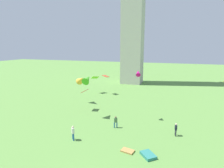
% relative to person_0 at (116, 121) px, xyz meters
% --- Properties ---
extents(person_0, '(0.51, 0.44, 1.69)m').
position_rel_person_0_xyz_m(person_0, '(0.00, 0.00, 0.00)').
color(person_0, '#235693').
rests_on(person_0, ground_plane).
extents(person_1, '(0.53, 0.54, 1.84)m').
position_rel_person_0_xyz_m(person_1, '(-3.86, -5.00, 0.09)').
color(person_1, '#235693').
rests_on(person_1, ground_plane).
extents(person_2, '(0.31, 0.51, 1.67)m').
position_rel_person_0_xyz_m(person_2, '(8.00, 0.19, -0.01)').
color(person_2, '#2D3338').
rests_on(person_2, ground_plane).
extents(kite_flying_2, '(1.97, 1.83, 0.42)m').
position_rel_person_0_xyz_m(kite_flying_2, '(-7.87, 17.11, 3.39)').
color(kite_flying_2, '#BC4B28').
extents(kite_flying_3, '(1.27, 2.02, 1.69)m').
position_rel_person_0_xyz_m(kite_flying_3, '(-5.57, 2.74, 5.23)').
color(kite_flying_3, green).
extents(kite_flying_4, '(2.71, 2.51, 2.16)m').
position_rel_person_0_xyz_m(kite_flying_4, '(-9.96, 8.81, 3.82)').
color(kite_flying_4, gold).
extents(kite_flying_5, '(1.07, 1.56, 0.63)m').
position_rel_person_0_xyz_m(kite_flying_5, '(-7.43, 5.35, 2.55)').
color(kite_flying_5, red).
extents(kite_flying_6, '(1.01, 1.39, 1.16)m').
position_rel_person_0_xyz_m(kite_flying_6, '(2.16, 4.39, 6.36)').
color(kite_flying_6, '#BF0A73').
extents(kite_flying_7, '(1.89, 1.92, 0.83)m').
position_rel_person_0_xyz_m(kite_flying_7, '(-10.73, 17.30, 2.88)').
color(kite_flying_7, '#6FD422').
extents(kite_bundle_0, '(1.51, 1.13, 0.17)m').
position_rel_person_0_xyz_m(kite_bundle_0, '(3.07, -5.36, -0.87)').
color(kite_bundle_0, '#B18645').
rests_on(kite_bundle_0, ground_plane).
extents(kite_bundle_1, '(1.93, 1.98, 0.31)m').
position_rel_person_0_xyz_m(kite_bundle_1, '(5.32, -5.56, -0.80)').
color(kite_bundle_1, '#2B7970').
rests_on(kite_bundle_1, ground_plane).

